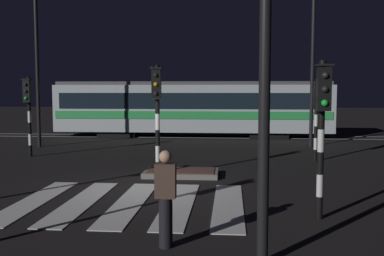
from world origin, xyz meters
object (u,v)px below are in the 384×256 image
at_px(traffic_light_corner_far_left, 28,104).
at_px(street_lamp_trackside_left, 35,46).
at_px(street_lamp_trackside_right, 314,44).
at_px(pedestrian_waiting_at_kerb, 166,198).
at_px(traffic_light_corner_near_right, 322,115).
at_px(tram, 193,107).
at_px(traffic_light_corner_far_right, 317,107).
at_px(traffic_light_median_centre, 157,104).

bearing_deg(traffic_light_corner_far_left, street_lamp_trackside_left, 108.13).
distance_m(street_lamp_trackside_right, pedestrian_waiting_at_kerb, 15.63).
distance_m(street_lamp_trackside_left, pedestrian_waiting_at_kerb, 15.86).
bearing_deg(traffic_light_corner_near_right, traffic_light_corner_far_left, 140.97).
bearing_deg(tram, traffic_light_corner_far_right, -58.37).
distance_m(traffic_light_corner_far_right, traffic_light_median_centre, 6.69).
bearing_deg(tram, traffic_light_corner_near_right, -76.40).
bearing_deg(traffic_light_median_centre, traffic_light_corner_far_right, 33.52).
relative_size(traffic_light_corner_far_left, street_lamp_trackside_left, 0.43).
bearing_deg(street_lamp_trackside_right, pedestrian_waiting_at_kerb, -109.71).
xyz_separation_m(traffic_light_corner_far_right, tram, (-5.48, 8.89, -0.35)).
relative_size(traffic_light_corner_far_right, traffic_light_corner_far_left, 0.96).
bearing_deg(street_lamp_trackside_right, traffic_light_corner_far_left, -161.47).
relative_size(traffic_light_corner_near_right, street_lamp_trackside_right, 0.43).
bearing_deg(street_lamp_trackside_left, street_lamp_trackside_right, 4.96).
bearing_deg(traffic_light_corner_far_right, traffic_light_median_centre, -146.48).
xyz_separation_m(traffic_light_corner_far_left, street_lamp_trackside_left, (-0.96, 2.95, 2.66)).
relative_size(traffic_light_corner_far_right, traffic_light_median_centre, 0.90).
distance_m(traffic_light_corner_near_right, street_lamp_trackside_right, 12.76).
distance_m(traffic_light_corner_far_right, street_lamp_trackside_right, 5.27).
bearing_deg(pedestrian_waiting_at_kerb, tram, 93.16).
distance_m(traffic_light_corner_far_left, tram, 10.52).
relative_size(traffic_light_corner_far_left, traffic_light_median_centre, 0.94).
height_order(traffic_light_corner_far_left, tram, tram).
distance_m(traffic_light_median_centre, pedestrian_waiting_at_kerb, 6.39).
bearing_deg(pedestrian_waiting_at_kerb, traffic_light_corner_far_right, 65.62).
xyz_separation_m(traffic_light_corner_far_left, traffic_light_median_centre, (5.98, -4.01, 0.15)).
bearing_deg(tram, street_lamp_trackside_left, -141.35).
height_order(traffic_light_corner_far_right, traffic_light_corner_far_left, traffic_light_corner_far_left).
relative_size(traffic_light_corner_far_left, traffic_light_corner_near_right, 0.98).
bearing_deg(traffic_light_corner_near_right, street_lamp_trackside_right, 80.49).
bearing_deg(street_lamp_trackside_left, traffic_light_corner_near_right, -45.16).
height_order(traffic_light_median_centre, pedestrian_waiting_at_kerb, traffic_light_median_centre).
xyz_separation_m(traffic_light_median_centre, street_lamp_trackside_right, (6.22, 8.09, 2.59)).
relative_size(traffic_light_corner_far_right, street_lamp_trackside_right, 0.40).
bearing_deg(traffic_light_median_centre, traffic_light_corner_far_left, 146.17).
xyz_separation_m(traffic_light_corner_far_left, pedestrian_waiting_at_kerb, (7.11, -10.12, -1.30)).
height_order(traffic_light_corner_near_right, tram, tram).
height_order(traffic_light_median_centre, street_lamp_trackside_right, street_lamp_trackside_right).
relative_size(traffic_light_median_centre, tram, 0.22).
relative_size(traffic_light_corner_far_left, street_lamp_trackside_right, 0.42).
bearing_deg(traffic_light_median_centre, street_lamp_trackside_right, 52.47).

